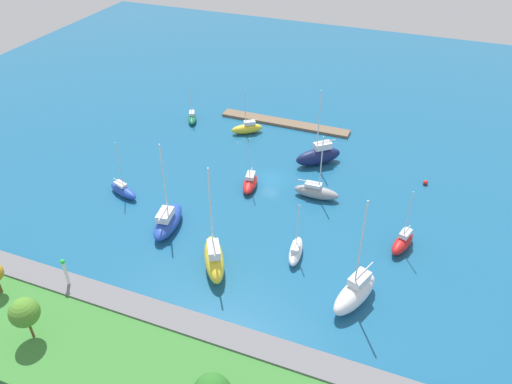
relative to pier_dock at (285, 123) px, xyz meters
The scene contains 18 objects.
water 18.45m from the pier_dock, 101.59° to the left, with size 160.00×160.00×0.00m, color #19567F.
pier_dock is the anchor object (origin of this frame).
breakwater 48.52m from the pier_dock, 94.38° to the left, with size 61.28×3.10×1.04m, color slate.
shoreline_park 54.51m from the pier_dock, 93.90° to the left, with size 56.21×13.39×0.82m, color #387A33.
harbor_beacon 49.51m from the pier_dock, 78.21° to the left, with size 0.56×0.56×3.73m.
park_tree_center 56.65m from the pier_dock, 81.09° to the left, with size 3.06×3.06×5.28m.
sailboat_blue_by_breakwater 33.49m from the pier_dock, 63.36° to the left, with size 5.74×3.34×9.03m.
sailboat_white_along_channel 35.74m from the pier_dock, 110.82° to the left, with size 2.26×5.41×7.95m.
sailboat_yellow_outer_mooring 39.35m from the pier_dock, 96.02° to the left, with size 5.96×7.89×14.43m.
sailboat_red_far_north 21.37m from the pier_dock, 94.48° to the left, with size 2.93×5.70×8.69m.
sailboat_gray_far_south 23.35m from the pier_dock, 119.98° to the left, with size 6.67×2.16×10.30m.
sailboat_navy_lone_north 14.57m from the pier_dock, 130.54° to the left, with size 7.34×6.85×12.84m.
sailboat_green_inner_mooring 17.19m from the pier_dock, 17.47° to the left, with size 3.34×4.75×7.18m.
sailboat_blue_west_end 34.70m from the pier_dock, 81.70° to the left, with size 3.87×8.05×12.88m.
sailboat_white_center_basin 43.82m from the pier_dock, 118.91° to the left, with size 5.01×7.90×14.68m.
sailboat_yellow_lone_south 7.67m from the pier_dock, 47.84° to the left, with size 5.56×4.63×8.33m.
sailboat_red_off_beacon 36.76m from the pier_dock, 132.80° to the left, with size 3.14×5.48×9.16m.
mooring_buoy_red 28.46m from the pier_dock, 157.57° to the left, with size 0.76×0.76×0.76m, color red.
Camera 1 is at (-21.27, 60.58, 43.17)m, focal length 34.99 mm.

